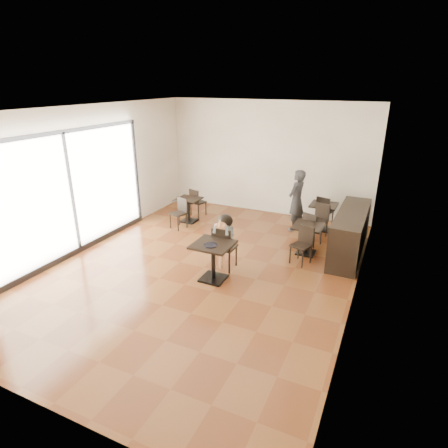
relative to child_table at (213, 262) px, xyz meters
The scene contains 23 objects.
floor 0.67m from the child_table, 138.76° to the left, with size 6.00×8.00×0.01m, color brown.
ceiling 2.86m from the child_table, 138.76° to the left, with size 6.00×8.00×0.01m, color silver.
wall_back 4.54m from the child_table, 95.35° to the left, with size 6.00×0.01×3.20m, color white.
wall_front 3.86m from the child_table, 96.39° to the right, with size 6.00×0.01×3.20m, color white.
wall_left 3.63m from the child_table, behind, with size 0.01×8.00×3.20m, color white.
wall_right 2.88m from the child_table, ahead, with size 0.01×8.00×3.20m, color white.
storefront_window 3.53m from the child_table, behind, with size 0.04×4.50×2.60m, color white.
child_table is the anchor object (origin of this frame).
child_chair 0.56m from the child_table, 90.00° to the left, with size 0.42×0.42×0.93m, color black, non-canonical shape.
child 0.58m from the child_table, 90.00° to the left, with size 0.42×0.59×1.17m, color slate, non-canonical shape.
plate 0.41m from the child_table, 90.00° to the right, with size 0.26×0.26×0.02m, color black.
pizza_slice 0.72m from the child_table, 90.00° to the left, with size 0.27×0.21×0.06m, color #D7C678, non-canonical shape.
adult_patron 3.39m from the child_table, 76.92° to the left, with size 0.58×0.38×1.60m, color #323336.
cafe_table_mid 2.40m from the child_table, 54.89° to the left, with size 0.64×0.64×0.68m, color black, non-canonical shape.
cafe_table_left 3.35m from the child_table, 128.12° to the left, with size 0.63×0.63×0.67m, color black, non-canonical shape.
cafe_table_back 3.85m from the child_table, 68.48° to the left, with size 0.66×0.66×0.70m, color black, non-canonical shape.
chair_mid_a 2.87m from the child_table, 61.22° to the left, with size 0.37×0.37×0.81m, color black, non-canonical shape.
chair_mid_b 1.98m from the child_table, 45.67° to the left, with size 0.37×0.37×0.81m, color black, non-canonical shape.
chair_left_a 3.80m from the child_table, 122.99° to the left, with size 0.36×0.36×0.80m, color black, non-canonical shape.
chair_left_b 2.94m from the child_table, 134.76° to the left, with size 0.36×0.36×0.80m, color black, non-canonical shape.
chair_back_a 4.11m from the child_table, 69.90° to the left, with size 0.38×0.38×0.84m, color black, non-canonical shape.
chair_back_b 3.34m from the child_table, 65.02° to the left, with size 0.38×0.38×0.84m, color black, non-canonical shape.
service_counter 3.26m from the child_table, 46.45° to the left, with size 0.60×2.40×1.00m, color black.
Camera 1 is at (3.35, -6.18, 3.69)m, focal length 30.00 mm.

